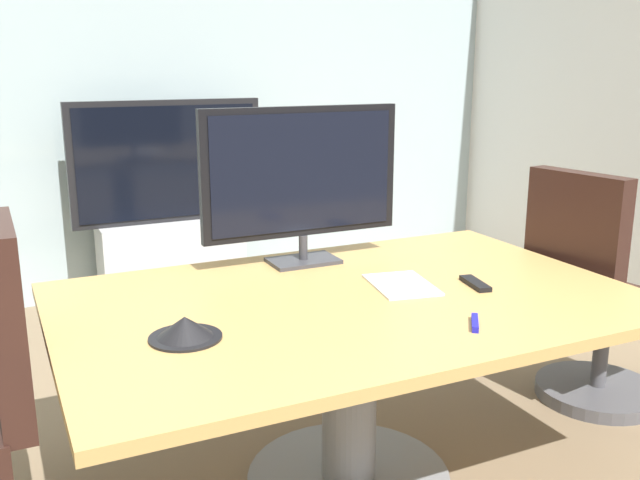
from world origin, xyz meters
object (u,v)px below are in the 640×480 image
object	(u,v)px
remote_control	(475,283)
tv_monitor	(302,176)
wall_display_unit	(171,237)
office_chair_right	(593,309)
conference_table	(350,341)
conference_phone	(185,329)

from	to	relation	value
remote_control	tv_monitor	bearing A→B (deg)	139.50
tv_monitor	wall_display_unit	xyz separation A→B (m)	(-0.12, 1.81, -0.65)
office_chair_right	tv_monitor	size ratio (longest dim) A/B	1.30
remote_control	conference_table	bearing A→B (deg)	-178.99
wall_display_unit	remote_control	distance (m)	2.46
wall_display_unit	conference_phone	world-z (taller)	wall_display_unit
office_chair_right	remote_control	distance (m)	0.87
tv_monitor	office_chair_right	bearing A→B (deg)	-17.42
tv_monitor	conference_phone	world-z (taller)	tv_monitor
conference_phone	office_chair_right	bearing A→B (deg)	6.53
conference_table	wall_display_unit	world-z (taller)	wall_display_unit
conference_table	tv_monitor	distance (m)	0.71
remote_control	conference_phone	bearing A→B (deg)	-166.56
wall_display_unit	office_chair_right	bearing A→B (deg)	-58.20
conference_table	tv_monitor	xyz separation A→B (m)	(0.03, 0.48, 0.53)
office_chair_right	wall_display_unit	xyz separation A→B (m)	(-1.37, 2.21, -0.01)
office_chair_right	tv_monitor	bearing A→B (deg)	64.20
conference_table	conference_phone	distance (m)	0.67
conference_phone	remote_control	xyz separation A→B (m)	(1.10, 0.05, -0.02)
office_chair_right	remote_control	bearing A→B (deg)	93.78
conference_table	wall_display_unit	size ratio (longest dim) A/B	1.53
wall_display_unit	conference_phone	size ratio (longest dim) A/B	5.95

